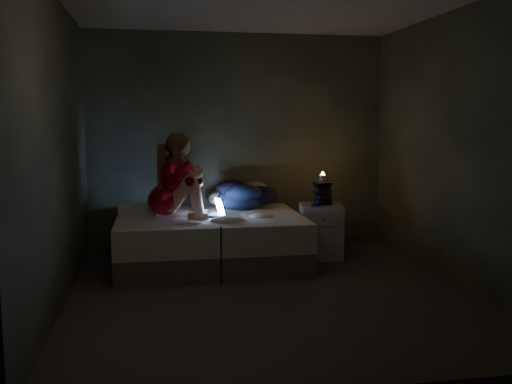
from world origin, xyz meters
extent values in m
cube|color=#3F3732|center=(0.00, 0.00, -0.01)|extent=(3.60, 3.80, 0.02)
cube|color=#2C2F27|center=(0.00, 1.91, 1.30)|extent=(3.60, 0.02, 2.60)
cube|color=#2C2F27|center=(0.00, -1.91, 1.30)|extent=(3.60, 0.02, 2.60)
cube|color=#2C2F27|center=(-1.81, 0.00, 1.30)|extent=(0.02, 3.80, 2.60)
cube|color=#2C2F27|center=(1.81, 0.00, 1.30)|extent=(0.02, 3.80, 2.60)
cube|color=silver|center=(-1.21, 1.31, 0.60)|extent=(0.40, 0.28, 0.12)
cube|color=silver|center=(0.83, 1.17, 0.31)|extent=(0.52, 0.48, 0.62)
cylinder|color=beige|center=(0.85, 1.19, 0.92)|extent=(0.07, 0.07, 0.08)
cube|color=black|center=(0.75, 1.09, 0.63)|extent=(0.09, 0.15, 0.01)
sphere|color=navy|center=(0.78, 1.01, 0.66)|extent=(0.08, 0.08, 0.08)
camera|label=1|loc=(-1.00, -4.86, 1.56)|focal=39.32mm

